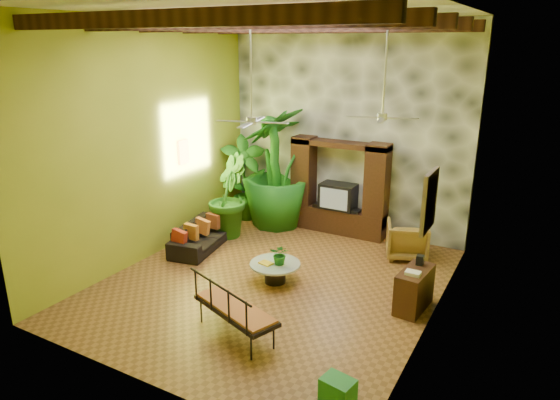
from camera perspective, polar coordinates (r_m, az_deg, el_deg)
The scene contains 23 objects.
ground at distance 9.93m, azimuth -0.69°, elevation -9.31°, with size 7.00×7.00×0.00m, color brown.
ceiling at distance 8.86m, azimuth -0.82°, elevation 20.86°, with size 6.00×7.00×0.02m, color silver.
back_wall at distance 12.17m, azimuth 7.62°, elevation 8.03°, with size 6.00×0.02×5.00m, color olive.
left_wall at distance 10.86m, azimuth -14.66°, elevation 6.46°, with size 0.02×7.00×5.00m, color olive.
right_wall at distance 8.04m, azimuth 18.10°, elevation 2.34°, with size 0.02×7.00×5.00m, color olive.
stone_accent_wall at distance 12.12m, azimuth 7.51°, elevation 7.99°, with size 5.98×0.10×4.98m, color #3B3E43.
ceiling_beams at distance 8.85m, azimuth -0.81°, elevation 19.44°, with size 5.95×5.36×0.22m.
entertainment_center at distance 12.19m, azimuth 6.69°, elevation 0.67°, with size 2.40×0.55×2.30m.
ceiling_fan_front at distance 8.68m, azimuth -3.28°, elevation 10.34°, with size 1.28×1.28×1.86m.
ceiling_fan_back at distance 9.36m, azimuth 11.69°, elevation 10.54°, with size 1.28×1.28×1.86m.
wall_art_mask at distance 11.64m, azimuth -10.98°, elevation 5.42°, with size 0.06×0.32×0.55m, color gold.
wall_art_painting at distance 7.54m, azimuth 16.71°, elevation -0.11°, with size 0.06×0.70×0.90m, color #244F84.
sofa at distance 11.55m, azimuth -8.81°, elevation -3.95°, with size 1.98×0.77×0.58m, color black.
wicker_armchair at distance 11.19m, azimuth 14.31°, elevation -4.44°, with size 0.85×0.87×0.80m, color olive.
tall_plant_a at distance 12.98m, azimuth -4.07°, elevation 2.46°, with size 1.17×0.79×2.22m, color #20641A.
tall_plant_b at distance 11.96m, azimuth -6.02°, elevation 0.48°, with size 1.09×0.88×1.99m, color #246219.
tall_plant_c at distance 12.43m, azimuth -0.42°, elevation 3.70°, with size 1.69×1.69×3.01m, color #1F6A1C.
coffee_table at distance 9.82m, azimuth -0.57°, elevation -7.98°, with size 0.99×0.99×0.40m.
centerpiece_plant at distance 9.62m, azimuth 0.05°, elevation -6.22°, with size 0.37×0.32×0.42m, color #185B18.
yellow_tray at distance 9.72m, azimuth -1.62°, elevation -7.23°, with size 0.26×0.18×0.03m, color #F8FC1B.
iron_bench at distance 8.02m, azimuth -5.45°, elevation -12.13°, with size 1.70×1.12×0.57m.
side_console at distance 9.16m, azimuth 15.08°, elevation -9.84°, with size 0.42×0.92×0.74m, color #3D1F13.
green_bin at distance 6.95m, azimuth 6.62°, elevation -20.90°, with size 0.42×0.31×0.36m, color #1F752A.
Camera 1 is at (4.44, -7.65, 4.50)m, focal length 32.00 mm.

